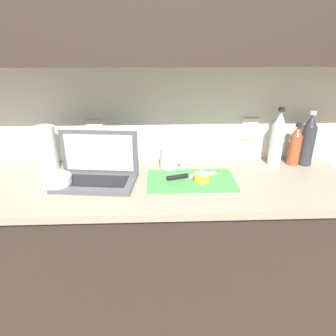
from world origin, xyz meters
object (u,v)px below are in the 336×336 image
object	(u,v)px
bottle_green_soda	(277,139)
laptop	(97,170)
cutting_board	(191,180)
measuring_cup	(169,159)
paper_towel_roll	(46,148)
bowl_white	(57,182)
bottle_oil_tall	(295,146)
bottle_water_clear	(308,141)
knife	(183,176)
lemon_half_cut	(202,177)

from	to	relation	value
bottle_green_soda	laptop	bearing A→B (deg)	-169.64
cutting_board	measuring_cup	world-z (taller)	measuring_cup
paper_towel_roll	bowl_white	bearing A→B (deg)	-64.12
paper_towel_roll	bottle_oil_tall	bearing A→B (deg)	0.67
bottle_oil_tall	measuring_cup	size ratio (longest dim) A/B	1.98
paper_towel_roll	bottle_water_clear	bearing A→B (deg)	0.64
laptop	measuring_cup	world-z (taller)	laptop
laptop	bottle_water_clear	size ratio (longest dim) A/B	1.36
knife	measuring_cup	distance (m)	0.16
cutting_board	bottle_water_clear	bearing A→B (deg)	16.60
laptop	lemon_half_cut	size ratio (longest dim) A/B	5.28
bottle_water_clear	measuring_cup	distance (m)	0.76
knife	lemon_half_cut	distance (m)	0.09
bottle_green_soda	bottle_water_clear	bearing A→B (deg)	-0.00
bottle_oil_tall	measuring_cup	bearing A→B (deg)	-177.34
measuring_cup	bowl_white	world-z (taller)	measuring_cup
knife	paper_towel_roll	size ratio (longest dim) A/B	1.12
laptop	bowl_white	size ratio (longest dim) A/B	2.94
cutting_board	bottle_green_soda	distance (m)	0.54
bottle_green_soda	lemon_half_cut	bearing A→B (deg)	-154.07
knife	bottle_green_soda	distance (m)	0.56
bowl_white	bottle_oil_tall	bearing A→B (deg)	10.88
measuring_cup	bowl_white	size ratio (longest dim) A/B	0.85
bottle_water_clear	paper_towel_roll	world-z (taller)	bottle_water_clear
bottle_water_clear	bowl_white	distance (m)	1.31
bottle_green_soda	bottle_oil_tall	world-z (taller)	bottle_green_soda
laptop	bottle_oil_tall	distance (m)	1.06
cutting_board	bottle_water_clear	xyz separation A→B (m)	(0.65, 0.19, 0.13)
cutting_board	bottle_green_soda	bearing A→B (deg)	21.96
cutting_board	measuring_cup	size ratio (longest dim) A/B	3.65
bottle_oil_tall	bowl_white	size ratio (longest dim) A/B	1.69
laptop	measuring_cup	bearing A→B (deg)	27.85
bottle_water_clear	paper_towel_roll	size ratio (longest dim) A/B	1.27
bottle_oil_tall	paper_towel_roll	world-z (taller)	paper_towel_roll
laptop	knife	world-z (taller)	laptop
knife	lemon_half_cut	size ratio (longest dim) A/B	3.43
knife	bottle_green_soda	world-z (taller)	bottle_green_soda
laptop	bottle_green_soda	distance (m)	0.96
knife	measuring_cup	size ratio (longest dim) A/B	2.24
measuring_cup	bowl_white	xyz separation A→B (m)	(-0.53, -0.20, -0.03)
bottle_oil_tall	bottle_water_clear	bearing A→B (deg)	-0.00
cutting_board	bottle_green_soda	world-z (taller)	bottle_green_soda
knife	bottle_water_clear	xyz separation A→B (m)	(0.69, 0.17, 0.12)
laptop	bottle_water_clear	bearing A→B (deg)	15.23
measuring_cup	lemon_half_cut	bearing A→B (deg)	-49.86
laptop	measuring_cup	distance (m)	0.38
bottle_green_soda	measuring_cup	size ratio (longest dim) A/B	2.70
bowl_white	bottle_water_clear	bearing A→B (deg)	10.34
bottle_green_soda	bowl_white	bearing A→B (deg)	-168.13
bowl_white	paper_towel_roll	world-z (taller)	paper_towel_roll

